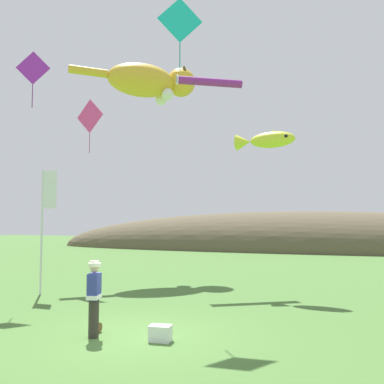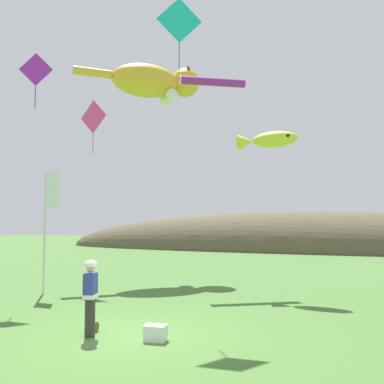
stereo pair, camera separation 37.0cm
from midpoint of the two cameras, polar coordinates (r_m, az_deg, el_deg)
name	(u,v)px [view 1 (the left image)]	position (r m, az deg, el deg)	size (l,w,h in m)	color
ground_plane	(133,336)	(10.78, -8.90, -18.39)	(120.00, 120.00, 0.00)	#477033
distant_hill_ridge	(296,250)	(41.60, 13.50, -7.58)	(51.23, 10.17, 7.34)	brown
festival_attendant	(94,296)	(10.58, -13.94, -13.32)	(0.37, 0.48, 1.77)	#332D28
kite_spool	(97,327)	(11.19, -13.56, -17.14)	(0.17, 0.24, 0.24)	olive
picnic_cooler	(160,333)	(10.16, -5.35, -18.26)	(0.52, 0.38, 0.36)	white
festival_banner_pole	(45,212)	(16.90, -19.56, -2.58)	(0.66, 0.08, 4.63)	silver
kite_giant_cat	(150,82)	(23.44, -6.06, 14.43)	(5.21, 5.03, 2.04)	gold
kite_fish_windsock	(266,140)	(17.26, 9.21, 6.84)	(2.44, 0.88, 0.74)	yellow
kite_tube_streamer	(209,82)	(20.14, 1.72, 14.45)	(2.79, 1.99, 0.44)	#8C268C
kite_diamond_violet	(33,68)	(18.01, -21.00, 15.14)	(1.18, 0.56, 2.19)	purple
kite_diamond_pink	(90,116)	(19.94, -13.98, 9.76)	(1.52, 0.25, 2.43)	#E53F8C
kite_diamond_teal	(180,21)	(14.67, -2.40, 21.87)	(1.26, 0.80, 2.37)	#19BFBF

